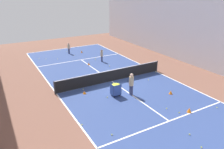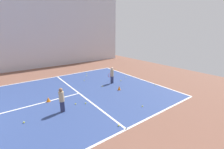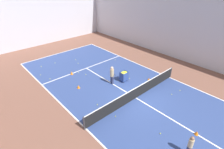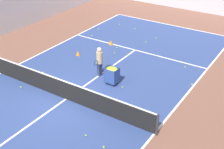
{
  "view_description": "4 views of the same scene",
  "coord_description": "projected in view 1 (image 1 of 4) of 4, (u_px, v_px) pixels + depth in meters",
  "views": [
    {
      "loc": [
        8.22,
        14.4,
        7.19
      ],
      "look_at": [
        0.0,
        0.0,
        0.61
      ],
      "focal_mm": 35.0,
      "sensor_mm": 36.0,
      "label": 1
    },
    {
      "loc": [
        -8.62,
        -3.02,
        3.98
      ],
      "look_at": [
        0.32,
        -9.63,
        0.71
      ],
      "focal_mm": 24.0,
      "sensor_mm": 36.0,
      "label": 2
    },
    {
      "loc": [
        -8.62,
        -6.81,
        8.23
      ],
      "look_at": [
        0.01,
        2.79,
        0.9
      ],
      "focal_mm": 28.0,
      "sensor_mm": 36.0,
      "label": 3
    },
    {
      "loc": [
        8.62,
        -9.18,
        8.23
      ],
      "look_at": [
        1.06,
        2.39,
        0.55
      ],
      "focal_mm": 50.0,
      "sensor_mm": 36.0,
      "label": 4
    }
  ],
  "objects": [
    {
      "name": "tennis_ball_30",
      "position": [
        67.0,
        51.0,
        26.41
      ],
      "size": [
        0.07,
        0.07,
        0.07
      ],
      "primitive_type": "sphere",
      "color": "yellow",
      "rests_on": "ground"
    },
    {
      "name": "training_cone_2",
      "position": [
        82.0,
        52.0,
        25.95
      ],
      "size": [
        0.21,
        0.21,
        0.28
      ],
      "primitive_type": "cone",
      "color": "orange",
      "rests_on": "ground"
    },
    {
      "name": "tennis_ball_6",
      "position": [
        201.0,
        147.0,
        10.53
      ],
      "size": [
        0.07,
        0.07,
        0.07
      ],
      "primitive_type": "sphere",
      "color": "yellow",
      "rests_on": "ground"
    },
    {
      "name": "tennis_ball_24",
      "position": [
        82.0,
        125.0,
        12.27
      ],
      "size": [
        0.07,
        0.07,
        0.07
      ],
      "primitive_type": "sphere",
      "color": "yellow",
      "rests_on": "ground"
    },
    {
      "name": "line_sideline_right",
      "position": [
        57.0,
        94.0,
        15.91
      ],
      "size": [
        0.1,
        24.37,
        0.0
      ],
      "primitive_type": "cube",
      "color": "white",
      "rests_on": "ground"
    },
    {
      "name": "tennis_ball_12",
      "position": [
        134.0,
        74.0,
        19.6
      ],
      "size": [
        0.07,
        0.07,
        0.07
      ],
      "primitive_type": "sphere",
      "color": "yellow",
      "rests_on": "ground"
    },
    {
      "name": "tennis_ball_31",
      "position": [
        60.0,
        50.0,
        27.0
      ],
      "size": [
        0.07,
        0.07,
        0.07
      ],
      "primitive_type": "sphere",
      "color": "yellow",
      "rests_on": "ground"
    },
    {
      "name": "line_sideline_left",
      "position": [
        156.0,
        71.0,
        20.21
      ],
      "size": [
        0.1,
        24.37,
        0.0
      ],
      "primitive_type": "cube",
      "color": "white",
      "rests_on": "ground"
    },
    {
      "name": "court_playing_area",
      "position": [
        112.0,
        81.0,
        18.06
      ],
      "size": [
        9.33,
        24.37,
        0.0
      ],
      "color": "navy",
      "rests_on": "ground"
    },
    {
      "name": "tennis_ball_15",
      "position": [
        95.0,
        60.0,
        23.4
      ],
      "size": [
        0.07,
        0.07,
        0.07
      ],
      "primitive_type": "sphere",
      "color": "yellow",
      "rests_on": "ground"
    },
    {
      "name": "tennis_ball_25",
      "position": [
        103.0,
        51.0,
        26.78
      ],
      "size": [
        0.07,
        0.07,
        0.07
      ],
      "primitive_type": "sphere",
      "color": "yellow",
      "rests_on": "ground"
    },
    {
      "name": "tennis_ball_0",
      "position": [
        57.0,
        59.0,
        23.62
      ],
      "size": [
        0.07,
        0.07,
        0.07
      ],
      "primitive_type": "sphere",
      "color": "yellow",
      "rests_on": "ground"
    },
    {
      "name": "tennis_ball_16",
      "position": [
        65.0,
        82.0,
        17.91
      ],
      "size": [
        0.07,
        0.07,
        0.07
      ],
      "primitive_type": "sphere",
      "color": "yellow",
      "rests_on": "ground"
    },
    {
      "name": "tennis_ball_5",
      "position": [
        77.0,
        80.0,
        18.23
      ],
      "size": [
        0.07,
        0.07,
        0.07
      ],
      "primitive_type": "sphere",
      "color": "yellow",
      "rests_on": "ground"
    },
    {
      "name": "line_centre_service",
      "position": [
        112.0,
        81.0,
        18.06
      ],
      "size": [
        0.1,
        13.4,
        0.0
      ],
      "primitive_type": "cube",
      "color": "white",
      "rests_on": "ground"
    },
    {
      "name": "tennis_ball_11",
      "position": [
        217.0,
        108.0,
        14.02
      ],
      "size": [
        0.07,
        0.07,
        0.07
      ],
      "primitive_type": "sphere",
      "color": "yellow",
      "rests_on": "ground"
    },
    {
      "name": "coach_at_net",
      "position": [
        131.0,
        83.0,
        15.46
      ],
      "size": [
        0.36,
        0.67,
        1.65
      ],
      "rotation": [
        0.0,
        0.0,
        -1.67
      ],
      "color": "#2D3351",
      "rests_on": "ground"
    },
    {
      "name": "tennis_ball_28",
      "position": [
        148.0,
        80.0,
        18.26
      ],
      "size": [
        0.07,
        0.07,
        0.07
      ],
      "primitive_type": "sphere",
      "color": "yellow",
      "rests_on": "ground"
    },
    {
      "name": "player_near_baseline",
      "position": [
        69.0,
        47.0,
        25.41
      ],
      "size": [
        0.28,
        0.59,
        1.29
      ],
      "rotation": [
        0.0,
        0.0,
        1.66
      ],
      "color": "#2D3351",
      "rests_on": "ground"
    },
    {
      "name": "tennis_ball_29",
      "position": [
        37.0,
        51.0,
        26.54
      ],
      "size": [
        0.07,
        0.07,
        0.07
      ],
      "primitive_type": "sphere",
      "color": "yellow",
      "rests_on": "ground"
    },
    {
      "name": "tennis_ball_10",
      "position": [
        112.0,
        135.0,
        11.43
      ],
      "size": [
        0.07,
        0.07,
        0.07
      ],
      "primitive_type": "sphere",
      "color": "yellow",
      "rests_on": "ground"
    },
    {
      "name": "line_service_near",
      "position": [
        81.0,
        60.0,
        23.47
      ],
      "size": [
        9.33,
        0.1,
        0.0
      ],
      "primitive_type": "cube",
      "color": "white",
      "rests_on": "ground"
    },
    {
      "name": "tennis_ball_8",
      "position": [
        190.0,
        134.0,
        11.46
      ],
      "size": [
        0.07,
        0.07,
        0.07
      ],
      "primitive_type": "sphere",
      "color": "yellow",
      "rests_on": "ground"
    },
    {
      "name": "tennis_ball_19",
      "position": [
        167.0,
        108.0,
        13.93
      ],
      "size": [
        0.07,
        0.07,
        0.07
      ],
      "primitive_type": "sphere",
      "color": "yellow",
      "rests_on": "ground"
    },
    {
      "name": "tennis_ball_20",
      "position": [
        116.0,
        54.0,
        25.34
      ],
      "size": [
        0.07,
        0.07,
        0.07
      ],
      "primitive_type": "sphere",
      "color": "yellow",
      "rests_on": "ground"
    },
    {
      "name": "training_cone_4",
      "position": [
        89.0,
        64.0,
        21.87
      ],
      "size": [
        0.24,
        0.24,
        0.26
      ],
      "primitive_type": "cone",
      "color": "orange",
      "rests_on": "ground"
    },
    {
      "name": "tennis_ball_14",
      "position": [
        53.0,
        49.0,
        27.36
      ],
      "size": [
        0.07,
        0.07,
        0.07
      ],
      "primitive_type": "sphere",
      "color": "yellow",
      "rests_on": "ground"
    },
    {
      "name": "tennis_ball_17",
      "position": [
        46.0,
        59.0,
        23.73
      ],
      "size": [
        0.07,
        0.07,
        0.07
      ],
      "primitive_type": "sphere",
      "color": "yellow",
      "rests_on": "ground"
    },
    {
      "name": "tennis_ball_3",
      "position": [
        109.0,
        66.0,
        21.45
      ],
      "size": [
        0.07,
        0.07,
        0.07
      ],
      "primitive_type": "sphere",
      "color": "yellow",
      "rests_on": "ground"
    },
    {
      "name": "line_service_far",
      "position": [
        169.0,
        121.0,
        12.65
      ],
      "size": [
        9.33,
        0.1,
        0.0
      ],
      "primitive_type": "cube",
      "color": "white",
      "rests_on": "ground"
    },
    {
      "name": "tennis_ball_7",
      "position": [
        39.0,
        59.0,
        23.72
      ],
      "size": [
        0.07,
        0.07,
        0.07
      ],
      "primitive_type": "sphere",
      "color": "yellow",
      "rests_on": "ground"
    },
    {
      "name": "tennis_ball_13",
      "position": [
        179.0,
        113.0,
        13.46
      ],
      "size": [
        0.07,
        0.07,
        0.07
      ],
      "primitive_type": "sphere",
      "color": "yellow",
      "rests_on": "ground"
    },
    {
      "name": "tennis_ball_9",
      "position": [
        156.0,
        72.0,
        19.95
      ],
      "size": [
        0.07,
        0.07,
        0.07
      ],
      "primitive_type": "sphere",
      "color": "yellow",
      "rests_on": "ground"
    },
    {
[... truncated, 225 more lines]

